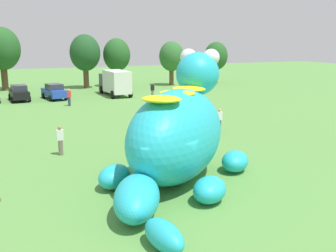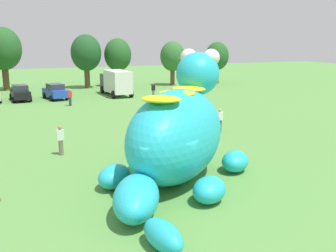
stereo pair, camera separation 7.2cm
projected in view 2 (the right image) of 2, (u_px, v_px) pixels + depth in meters
ground_plane at (161, 195)px, 16.75m from camera, size 160.00×160.00×0.00m
giant_inflatable_creature at (177, 134)px, 18.21m from camera, size 8.78×10.93×6.00m
car_black at (20, 93)px, 42.31m from camera, size 2.14×4.20×1.72m
car_blue at (55, 91)px, 43.39m from camera, size 2.46×4.33×1.72m
box_truck at (116, 82)px, 46.16m from camera, size 2.48×6.45×2.95m
tree_centre_left at (3, 49)px, 49.99m from camera, size 4.53×4.53×8.04m
tree_centre at (86, 53)px, 52.45m from camera, size 4.03×4.03×7.15m
tree_centre_right at (118, 55)px, 54.50m from camera, size 3.74×3.74×6.64m
tree_mid_right at (173, 57)px, 55.98m from camera, size 3.51×3.51×6.24m
tree_right at (217, 56)px, 58.59m from camera, size 3.45×3.45×6.13m
spectator_near_inflatable at (220, 121)px, 27.85m from camera, size 0.38×0.26×1.71m
spectator_mid_field at (70, 97)px, 39.04m from camera, size 0.38×0.26×1.71m
spectator_by_cars at (61, 140)px, 22.37m from camera, size 0.38×0.26×1.71m
spectator_wandering at (153, 91)px, 43.98m from camera, size 0.38×0.26×1.71m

